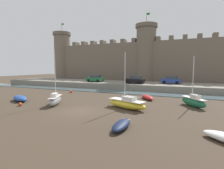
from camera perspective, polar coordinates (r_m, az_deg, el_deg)
ground_plane at (r=19.73m, az=-10.55°, el=-8.46°), size 160.00×160.00×0.00m
water_channel at (r=33.38m, az=4.33°, el=-2.50°), size 80.00×4.50×0.10m
quay_road at (r=40.19m, az=7.71°, el=-0.30°), size 69.40×10.00×1.28m
castle at (r=49.90m, az=10.99°, el=8.11°), size 63.35×5.95×19.45m
sailboat_foreground_left at (r=20.44m, az=4.81°, el=-6.16°), size 5.48×3.32×6.53m
sailboat_near_channel_right at (r=23.38m, az=-18.01°, el=-4.75°), size 2.64×4.12×6.98m
rowboat_foreground_centre at (r=26.59m, az=11.45°, el=-4.07°), size 2.82×3.40×0.64m
rowboat_midflat_centre at (r=14.01m, az=3.10°, el=-12.97°), size 1.14×3.15×0.58m
rowboat_midflat_right at (r=27.96m, az=-27.83°, el=-3.98°), size 4.22×3.13×0.79m
sailboat_near_channel_left at (r=23.49m, az=25.02°, el=-5.01°), size 3.25×3.93×6.15m
mooring_buoy_mid_mud at (r=24.44m, az=-27.79°, el=-5.74°), size 0.45×0.45×0.45m
mooring_buoy_off_centre at (r=33.54m, az=-13.24°, el=-2.23°), size 0.52×0.52×0.52m
car_quay_centre_west at (r=39.37m, az=18.79°, el=1.39°), size 4.17×2.02×1.62m
car_quay_west at (r=37.98m, az=7.48°, el=1.50°), size 4.17×2.02×1.62m
car_quay_centre_east at (r=42.43m, az=-5.55°, el=1.96°), size 4.17×2.02×1.62m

